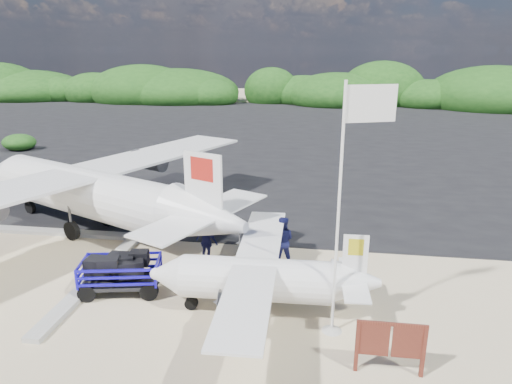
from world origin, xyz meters
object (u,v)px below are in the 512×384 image
baggage_cart (123,292)px  crew_b (282,241)px  crew_a (173,215)px  crew_c (207,242)px  flagpole (332,331)px  signboard (387,373)px  aircraft_small (207,124)px  aircraft_large (421,171)px

baggage_cart → crew_b: bearing=18.0°
crew_a → crew_c: (1.88, -1.89, -0.21)m
baggage_cart → flagpole: (6.51, -1.14, 0.00)m
signboard → aircraft_small: bearing=110.3°
flagpole → signboard: flagpole is taller
crew_b → aircraft_large: bearing=-120.2°
baggage_cart → crew_a: size_ratio=1.32×
signboard → crew_a: bearing=136.7°
aircraft_small → flagpole: bearing=107.7°
crew_a → aircraft_large: (12.09, 12.78, -0.99)m
crew_a → crew_b: (4.54, -1.69, -0.09)m
crew_b → aircraft_small: (-10.66, 31.17, -0.89)m
aircraft_large → signboard: bearing=101.5°
crew_a → crew_c: crew_a is taller
flagpole → aircraft_small: bearing=109.5°
aircraft_large → aircraft_small: 24.71m
signboard → crew_a: size_ratio=0.86×
crew_a → aircraft_large: size_ratio=0.11×
signboard → aircraft_large: 20.35m
baggage_cart → aircraft_small: size_ratio=0.38×
flagpole → aircraft_small: size_ratio=0.98×
crew_b → aircraft_small: crew_b is taller
signboard → crew_c: (-5.67, 5.18, 0.78)m
crew_a → signboard: bearing=125.1°
crew_c → aircraft_small: crew_c is taller
aircraft_small → crew_b: bearing=107.1°
flagpole → crew_b: 4.30m
signboard → aircraft_small: 39.01m
signboard → crew_a: crew_a is taller
crew_c → aircraft_large: bearing=-102.8°
flagpole → aircraft_large: flagpole is taller
baggage_cart → crew_c: size_ratio=1.68×
flagpole → crew_b: bearing=114.3°
signboard → crew_b: size_ratio=0.95×
flagpole → aircraft_small: (-12.39, 35.00, 0.00)m
signboard → aircraft_small: aircraft_small is taller
signboard → crew_c: size_ratio=1.10×
signboard → crew_c: 7.72m
crew_b → aircraft_large: size_ratio=0.10×
baggage_cart → aircraft_small: (-5.87, 33.85, 0.00)m
crew_a → crew_c: bearing=123.0°
crew_c → aircraft_large: size_ratio=0.09×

